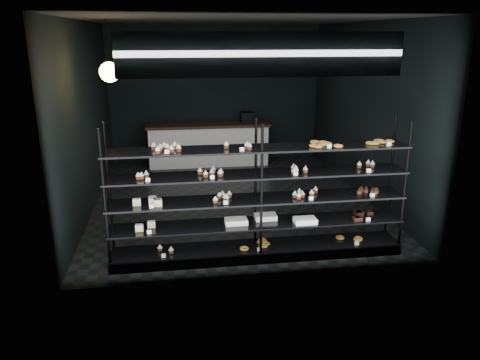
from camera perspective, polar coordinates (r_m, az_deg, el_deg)
The scene contains 5 objects.
room at distance 8.46m, azimuth -1.09°, elevation 8.00°, with size 5.01×6.01×3.20m.
display_shelf at distance 6.37m, azimuth 2.05°, elevation -4.22°, with size 4.00×0.50×1.91m.
signage at distance 5.46m, azimuth 2.87°, elevation 15.01°, with size 3.30×0.05×0.50m.
pendant_lamp at distance 7.16m, azimuth -15.62°, elevation 12.56°, with size 0.29×0.29×0.87m.
service_counter at distance 11.09m, azimuth -3.80°, elevation 4.43°, with size 2.87×0.65×1.23m.
Camera 1 is at (-1.05, -8.28, 2.97)m, focal length 35.00 mm.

